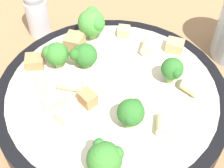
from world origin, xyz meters
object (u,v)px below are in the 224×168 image
(rigatoni_3, at_px, (67,113))
(rigatoni_6, at_px, (70,85))
(rigatoni_2, at_px, (148,47))
(pepper_shaker, at_px, (37,11))
(chicken_chunk_1, at_px, (124,31))
(broccoli_floret_5, at_px, (55,54))
(chicken_chunk_4, at_px, (75,42))
(rigatoni_0, at_px, (41,84))
(rigatoni_1, at_px, (54,100))
(broccoli_floret_4, at_px, (84,55))
(chicken_chunk_3, at_px, (175,46))
(rigatoni_4, at_px, (191,87))
(broccoli_floret_0, at_px, (173,69))
(pasta_bowl, at_px, (112,97))
(broccoli_floret_2, at_px, (92,22))
(chicken_chunk_0, at_px, (35,61))
(rigatoni_5, at_px, (164,125))
(broccoli_floret_3, at_px, (131,112))
(broccoli_floret_1, at_px, (105,159))
(chicken_chunk_2, at_px, (88,98))

(rigatoni_3, xyz_separation_m, rigatoni_6, (0.03, -0.03, -0.00))
(rigatoni_2, bearing_deg, pepper_shaker, 12.04)
(chicken_chunk_1, xyz_separation_m, pepper_shaker, (0.13, 0.05, 0.00))
(broccoli_floret_5, bearing_deg, chicken_chunk_4, -79.31)
(rigatoni_3, bearing_deg, rigatoni_6, -50.18)
(rigatoni_0, xyz_separation_m, rigatoni_1, (-0.03, 0.01, -0.00))
(broccoli_floret_4, xyz_separation_m, chicken_chunk_3, (-0.07, -0.10, -0.01))
(broccoli_floret_5, relative_size, rigatoni_1, 1.41)
(chicken_chunk_1, bearing_deg, rigatoni_4, 164.34)
(broccoli_floret_0, height_order, chicken_chunk_4, broccoli_floret_0)
(pasta_bowl, relative_size, pepper_shaker, 3.38)
(broccoli_floret_5, xyz_separation_m, rigatoni_3, (-0.07, 0.05, -0.01))
(broccoli_floret_2, height_order, chicken_chunk_0, broccoli_floret_2)
(rigatoni_3, bearing_deg, broccoli_floret_2, -59.96)
(broccoli_floret_0, height_order, rigatoni_5, broccoli_floret_0)
(pasta_bowl, height_order, chicken_chunk_1, chicken_chunk_1)
(pasta_bowl, distance_m, rigatoni_6, 0.05)
(chicken_chunk_0, height_order, chicken_chunk_1, chicken_chunk_0)
(pasta_bowl, distance_m, rigatoni_3, 0.07)
(pasta_bowl, bearing_deg, chicken_chunk_1, -59.99)
(broccoli_floret_4, relative_size, rigatoni_5, 1.47)
(rigatoni_5, xyz_separation_m, chicken_chunk_1, (0.13, -0.10, -0.00))
(rigatoni_2, distance_m, pepper_shaker, 0.18)
(broccoli_floret_2, bearing_deg, broccoli_floret_3, 146.34)
(rigatoni_2, height_order, chicken_chunk_0, rigatoni_2)
(chicken_chunk_1, bearing_deg, rigatoni_6, 96.53)
(rigatoni_1, distance_m, pepper_shaker, 0.18)
(broccoli_floret_3, bearing_deg, rigatoni_6, 1.93)
(pasta_bowl, bearing_deg, broccoli_floret_2, -35.61)
(broccoli_floret_3, bearing_deg, broccoli_floret_0, -90.29)
(broccoli_floret_2, height_order, rigatoni_3, broccoli_floret_2)
(rigatoni_3, xyz_separation_m, chicken_chunk_4, (0.08, -0.09, 0.00))
(broccoli_floret_3, height_order, rigatoni_4, broccoli_floret_3)
(rigatoni_2, bearing_deg, broccoli_floret_1, 111.47)
(rigatoni_6, relative_size, pepper_shaker, 0.35)
(broccoli_floret_3, height_order, rigatoni_6, broccoli_floret_3)
(broccoli_floret_5, xyz_separation_m, rigatoni_4, (-0.16, -0.07, -0.01))
(broccoli_floret_2, xyz_separation_m, broccoli_floret_3, (-0.13, 0.09, -0.00))
(broccoli_floret_1, bearing_deg, chicken_chunk_2, -36.73)
(broccoli_floret_2, bearing_deg, rigatoni_5, 156.82)
(broccoli_floret_2, distance_m, rigatoni_5, 0.18)
(pasta_bowl, xyz_separation_m, rigatoni_6, (0.04, 0.03, 0.02))
(pasta_bowl, distance_m, rigatoni_5, 0.08)
(rigatoni_0, distance_m, rigatoni_2, 0.15)
(chicken_chunk_3, bearing_deg, chicken_chunk_1, 13.00)
(rigatoni_5, bearing_deg, rigatoni_4, -86.37)
(rigatoni_2, bearing_deg, chicken_chunk_3, -135.06)
(broccoli_floret_5, xyz_separation_m, chicken_chunk_0, (0.02, 0.02, -0.02))
(chicken_chunk_1, height_order, chicken_chunk_3, chicken_chunk_3)
(broccoli_floret_0, xyz_separation_m, chicken_chunk_1, (0.10, -0.04, -0.02))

